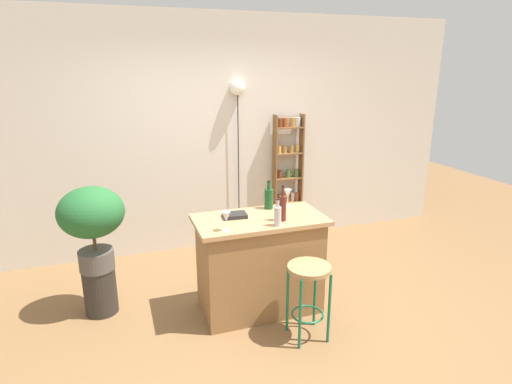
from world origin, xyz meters
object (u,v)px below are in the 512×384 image
(potted_plant, at_px, (92,218))
(bottle_wine_red, at_px, (283,207))
(spice_shelf, at_px, (288,177))
(bottle_olive_oil, at_px, (269,198))
(wine_glass_left, at_px, (226,217))
(cookbook, at_px, (235,215))
(plant_stool, at_px, (100,290))
(wine_glass_center, at_px, (288,194))
(bar_stool, at_px, (309,284))
(pendant_globe_light, at_px, (238,91))
(bottle_sauce_amber, at_px, (278,216))

(potted_plant, bearing_deg, bottle_wine_red, -18.92)
(spice_shelf, relative_size, bottle_olive_oil, 5.94)
(bottle_olive_oil, height_order, wine_glass_left, bottle_olive_oil)
(spice_shelf, relative_size, cookbook, 7.74)
(plant_stool, xyz_separation_m, wine_glass_center, (1.77, -0.18, 0.80))
(bottle_olive_oil, xyz_separation_m, wine_glass_center, (0.20, 0.01, 0.01))
(wine_glass_center, relative_size, cookbook, 0.78)
(plant_stool, relative_size, wine_glass_left, 2.67)
(bar_stool, relative_size, pendant_globe_light, 0.32)
(wine_glass_left, distance_m, cookbook, 0.34)
(wine_glass_left, bearing_deg, plant_stool, 149.70)
(bottle_sauce_amber, bearing_deg, spice_shelf, 64.38)
(bottle_wine_red, relative_size, pendant_globe_light, 0.16)
(spice_shelf, height_order, bottle_sauce_amber, spice_shelf)
(wine_glass_center, bearing_deg, bottle_wine_red, -118.97)
(plant_stool, xyz_separation_m, bottle_sauce_amber, (1.49, -0.64, 0.78))
(bottle_wine_red, relative_size, bottle_sauce_amber, 1.34)
(spice_shelf, xyz_separation_m, wine_glass_center, (-0.55, -1.28, 0.20))
(cookbook, height_order, pendant_globe_light, pendant_globe_light)
(spice_shelf, distance_m, bottle_wine_red, 1.82)
(bottle_olive_oil, distance_m, wine_glass_center, 0.20)
(bottle_wine_red, height_order, wine_glass_center, bottle_wine_red)
(spice_shelf, height_order, cookbook, spice_shelf)
(bottle_wine_red, bearing_deg, spice_shelf, 65.48)
(wine_glass_center, bearing_deg, cookbook, -165.98)
(spice_shelf, relative_size, bottle_wine_red, 5.07)
(bar_stool, distance_m, wine_glass_center, 0.95)
(bar_stool, xyz_separation_m, pendant_globe_light, (0.03, 2.09, 1.42))
(cookbook, bearing_deg, wine_glass_center, 18.52)
(plant_stool, bearing_deg, potted_plant, 0.00)
(wine_glass_center, bearing_deg, potted_plant, 174.16)
(bottle_wine_red, bearing_deg, bottle_sauce_amber, -130.51)
(potted_plant, height_order, wine_glass_center, potted_plant)
(bar_stool, height_order, bottle_olive_oil, bottle_olive_oil)
(potted_plant, height_order, pendant_globe_light, pendant_globe_light)
(pendant_globe_light, bearing_deg, plant_stool, -145.95)
(bar_stool, height_order, cookbook, cookbook)
(bottle_wine_red, relative_size, wine_glass_left, 1.96)
(spice_shelf, xyz_separation_m, potted_plant, (-2.32, -1.10, 0.10))
(bar_stool, height_order, bottle_sauce_amber, bottle_sauce_amber)
(potted_plant, bearing_deg, plant_stool, 0.00)
(plant_stool, distance_m, pendant_globe_light, 2.64)
(bottle_sauce_amber, xyz_separation_m, pendant_globe_light, (0.19, 1.77, 0.92))
(potted_plant, xyz_separation_m, cookbook, (1.20, -0.32, -0.00))
(wine_glass_left, distance_m, wine_glass_center, 0.84)
(bottle_olive_oil, bearing_deg, wine_glass_left, -141.56)
(wine_glass_left, bearing_deg, spice_shelf, 53.39)
(plant_stool, relative_size, pendant_globe_light, 0.21)
(bar_stool, xyz_separation_m, wine_glass_center, (0.13, 0.77, 0.53))
(wine_glass_center, bearing_deg, spice_shelf, 66.78)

